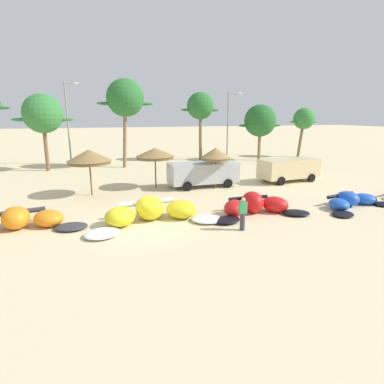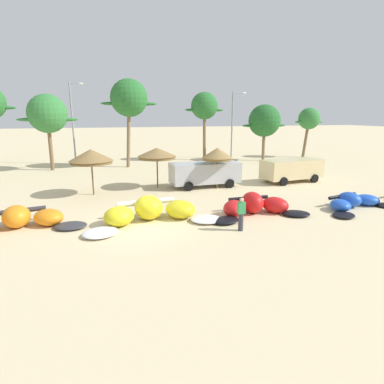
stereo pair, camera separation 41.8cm
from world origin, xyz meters
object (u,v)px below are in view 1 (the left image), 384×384
kite_left (16,222)px  palm_center_right (200,107)px  kite_left_of_center (152,212)px  kite_center (255,206)px  beach_umbrella_outermost (216,154)px  kite_right_of_center (352,201)px  parked_van (288,168)px  lamppost_west (69,119)px  palm_right_of_gap (260,121)px  beach_umbrella_middle (89,157)px  palm_center_left (125,99)px  palm_right (304,119)px  beach_umbrella_near_palms (155,153)px  palm_left_of_gap (43,114)px  parked_car_second (202,173)px  person_near_kites (243,214)px  lamppost_west_center (229,121)px

kite_left → palm_center_right: (16.40, 20.41, 5.91)m
kite_left_of_center → kite_center: (5.73, -0.47, -0.03)m
kite_left → beach_umbrella_outermost: beach_umbrella_outermost is taller
kite_right_of_center → kite_left_of_center: bearing=175.2°
kite_left → parked_van: size_ratio=1.23×
lamppost_west → palm_right_of_gap: bearing=-9.8°
beach_umbrella_middle → lamppost_west: (-1.86, 15.59, 2.26)m
palm_center_right → palm_center_left: bearing=-162.6°
palm_right_of_gap → kite_left: bearing=-142.0°
kite_left → beach_umbrella_middle: (3.51, 6.11, 2.24)m
palm_center_right → parked_van: bearing=-79.7°
kite_right_of_center → palm_right: 24.41m
kite_left_of_center → beach_umbrella_near_palms: 8.23m
kite_right_of_center → palm_left_of_gap: size_ratio=0.76×
kite_left_of_center → lamppost_west: (-4.73, 22.34, 4.43)m
kite_center → palm_right: 27.53m
kite_right_of_center → beach_umbrella_middle: size_ratio=1.77×
kite_left → kite_left_of_center: 6.42m
parked_van → palm_right_of_gap: bearing=71.3°
beach_umbrella_outermost → parked_van: (6.65, 0.57, -1.49)m
palm_center_left → palm_right_of_gap: size_ratio=1.36×
parked_car_second → palm_right_of_gap: palm_right_of_gap is taller
palm_left_of_gap → palm_right: palm_left_of_gap is taller
palm_right_of_gap → palm_right: bearing=10.0°
beach_umbrella_near_palms → beach_umbrella_outermost: size_ratio=0.99×
kite_right_of_center → kite_center: bearing=175.1°
kite_right_of_center → lamppost_west: size_ratio=0.63×
beach_umbrella_middle → palm_left_of_gap: 12.63m
beach_umbrella_near_palms → beach_umbrella_outermost: 4.49m
kite_left → beach_umbrella_outermost: size_ratio=2.11×
palm_right → person_near_kites: bearing=-131.4°
kite_right_of_center → beach_umbrella_near_palms: size_ratio=1.86×
palm_center_left → kite_right_of_center: bearing=-60.3°
parked_car_second → palm_center_right: 15.75m
kite_right_of_center → palm_right: (11.79, 20.90, 4.49)m
lamppost_west_center → kite_center: bearing=-110.6°
kite_left → palm_left_of_gap: palm_left_of_gap is taller
palm_center_right → lamppost_west: size_ratio=0.91×
beach_umbrella_outermost → palm_right_of_gap: bearing=49.6°
lamppost_west → parked_car_second: bearing=-57.0°
beach_umbrella_middle → lamppost_west_center: lamppost_west_center is taller
person_near_kites → lamppost_west: 26.70m
kite_center → person_near_kites: 2.83m
parked_car_second → lamppost_west: 18.68m
kite_left → palm_center_left: 20.16m
beach_umbrella_outermost → palm_center_left: size_ratio=0.34×
kite_right_of_center → palm_center_right: 22.94m
kite_center → lamppost_west_center: bearing=69.4°
palm_center_right → lamppost_west_center: (4.16, 0.91, -1.72)m
palm_left_of_gap → kite_right_of_center: bearing=-46.0°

